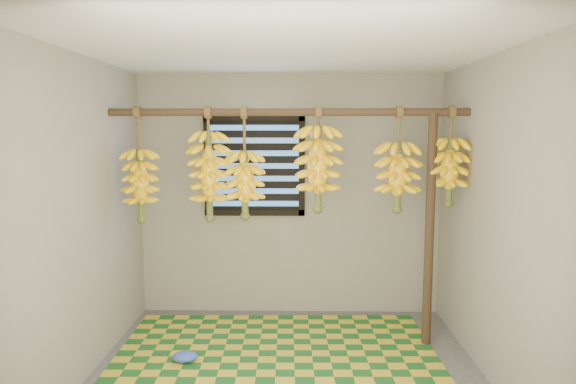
{
  "coord_description": "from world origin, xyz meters",
  "views": [
    {
      "loc": [
        0.08,
        -3.6,
        1.85
      ],
      "look_at": [
        0.0,
        0.55,
        1.35
      ],
      "focal_mm": 32.0,
      "sensor_mm": 36.0,
      "label": 1
    }
  ],
  "objects_px": {
    "banana_bunch_d": "(318,169)",
    "banana_bunch_a": "(140,185)",
    "banana_bunch_b": "(209,176)",
    "banana_bunch_c": "(245,185)",
    "plastic_bag": "(185,357)",
    "banana_bunch_f": "(449,172)",
    "woven_mat": "(276,363)",
    "support_post": "(429,231)",
    "banana_bunch_e": "(398,177)"
  },
  "relations": [
    {
      "from": "support_post",
      "to": "woven_mat",
      "type": "height_order",
      "value": "support_post"
    },
    {
      "from": "plastic_bag",
      "to": "woven_mat",
      "type": "bearing_deg",
      "value": -0.23
    },
    {
      "from": "support_post",
      "to": "banana_bunch_c",
      "type": "bearing_deg",
      "value": -180.0
    },
    {
      "from": "banana_bunch_b",
      "to": "banana_bunch_f",
      "type": "bearing_deg",
      "value": 0.0
    },
    {
      "from": "plastic_bag",
      "to": "banana_bunch_d",
      "type": "relative_size",
      "value": 0.23
    },
    {
      "from": "banana_bunch_b",
      "to": "banana_bunch_e",
      "type": "height_order",
      "value": "same"
    },
    {
      "from": "woven_mat",
      "to": "banana_bunch_f",
      "type": "bearing_deg",
      "value": 16.0
    },
    {
      "from": "woven_mat",
      "to": "plastic_bag",
      "type": "height_order",
      "value": "plastic_bag"
    },
    {
      "from": "banana_bunch_f",
      "to": "plastic_bag",
      "type": "bearing_deg",
      "value": -169.29
    },
    {
      "from": "woven_mat",
      "to": "banana_bunch_e",
      "type": "xyz_separation_m",
      "value": [
        1.01,
        0.41,
        1.45
      ]
    },
    {
      "from": "banana_bunch_e",
      "to": "plastic_bag",
      "type": "bearing_deg",
      "value": -166.73
    },
    {
      "from": "plastic_bag",
      "to": "banana_bunch_a",
      "type": "bearing_deg",
      "value": 137.0
    },
    {
      "from": "banana_bunch_d",
      "to": "banana_bunch_e",
      "type": "bearing_deg",
      "value": 0.0
    },
    {
      "from": "plastic_bag",
      "to": "banana_bunch_b",
      "type": "relative_size",
      "value": 0.21
    },
    {
      "from": "woven_mat",
      "to": "banana_bunch_e",
      "type": "relative_size",
      "value": 3.0
    },
    {
      "from": "woven_mat",
      "to": "banana_bunch_d",
      "type": "bearing_deg",
      "value": 50.46
    },
    {
      "from": "woven_mat",
      "to": "plastic_bag",
      "type": "distance_m",
      "value": 0.73
    },
    {
      "from": "banana_bunch_c",
      "to": "woven_mat",
      "type": "bearing_deg",
      "value": -56.19
    },
    {
      "from": "woven_mat",
      "to": "support_post",
      "type": "bearing_deg",
      "value": 17.74
    },
    {
      "from": "support_post",
      "to": "plastic_bag",
      "type": "relative_size",
      "value": 9.76
    },
    {
      "from": "plastic_bag",
      "to": "banana_bunch_f",
      "type": "bearing_deg",
      "value": 10.71
    },
    {
      "from": "woven_mat",
      "to": "banana_bunch_f",
      "type": "xyz_separation_m",
      "value": [
        1.44,
        0.41,
        1.5
      ]
    },
    {
      "from": "plastic_bag",
      "to": "banana_bunch_f",
      "type": "height_order",
      "value": "banana_bunch_f"
    },
    {
      "from": "banana_bunch_e",
      "to": "support_post",
      "type": "bearing_deg",
      "value": 0.0
    },
    {
      "from": "banana_bunch_d",
      "to": "banana_bunch_f",
      "type": "distance_m",
      "value": 1.1
    },
    {
      "from": "support_post",
      "to": "plastic_bag",
      "type": "distance_m",
      "value": 2.27
    },
    {
      "from": "support_post",
      "to": "banana_bunch_c",
      "type": "xyz_separation_m",
      "value": [
        -1.57,
        -0.0,
        0.39
      ]
    },
    {
      "from": "support_post",
      "to": "banana_bunch_e",
      "type": "xyz_separation_m",
      "value": [
        -0.28,
        0.0,
        0.46
      ]
    },
    {
      "from": "woven_mat",
      "to": "plastic_bag",
      "type": "relative_size",
      "value": 12.93
    },
    {
      "from": "woven_mat",
      "to": "plastic_bag",
      "type": "xyz_separation_m",
      "value": [
        -0.73,
        0.0,
        0.05
      ]
    },
    {
      "from": "plastic_bag",
      "to": "banana_bunch_d",
      "type": "distance_m",
      "value": 1.87
    },
    {
      "from": "support_post",
      "to": "banana_bunch_e",
      "type": "distance_m",
      "value": 0.54
    },
    {
      "from": "banana_bunch_d",
      "to": "banana_bunch_a",
      "type": "bearing_deg",
      "value": 180.0
    },
    {
      "from": "woven_mat",
      "to": "banana_bunch_c",
      "type": "bearing_deg",
      "value": 123.81
    },
    {
      "from": "banana_bunch_a",
      "to": "banana_bunch_d",
      "type": "xyz_separation_m",
      "value": [
        1.51,
        0.0,
        0.14
      ]
    },
    {
      "from": "support_post",
      "to": "banana_bunch_d",
      "type": "distance_m",
      "value": 1.09
    },
    {
      "from": "support_post",
      "to": "plastic_bag",
      "type": "height_order",
      "value": "support_post"
    },
    {
      "from": "plastic_bag",
      "to": "banana_bunch_c",
      "type": "distance_m",
      "value": 1.47
    },
    {
      "from": "banana_bunch_b",
      "to": "banana_bunch_e",
      "type": "xyz_separation_m",
      "value": [
        1.59,
        0.0,
        -0.01
      ]
    },
    {
      "from": "woven_mat",
      "to": "banana_bunch_f",
      "type": "relative_size",
      "value": 3.19
    },
    {
      "from": "plastic_bag",
      "to": "banana_bunch_b",
      "type": "bearing_deg",
      "value": 69.94
    },
    {
      "from": "woven_mat",
      "to": "banana_bunch_e",
      "type": "height_order",
      "value": "banana_bunch_e"
    },
    {
      "from": "banana_bunch_c",
      "to": "banana_bunch_f",
      "type": "bearing_deg",
      "value": 0.0
    },
    {
      "from": "plastic_bag",
      "to": "banana_bunch_a",
      "type": "xyz_separation_m",
      "value": [
        -0.44,
        0.41,
        1.34
      ]
    },
    {
      "from": "banana_bunch_b",
      "to": "banana_bunch_c",
      "type": "relative_size",
      "value": 1.02
    },
    {
      "from": "support_post",
      "to": "banana_bunch_e",
      "type": "bearing_deg",
      "value": 180.0
    },
    {
      "from": "woven_mat",
      "to": "banana_bunch_a",
      "type": "distance_m",
      "value": 1.86
    },
    {
      "from": "plastic_bag",
      "to": "banana_bunch_d",
      "type": "bearing_deg",
      "value": 20.99
    },
    {
      "from": "woven_mat",
      "to": "banana_bunch_b",
      "type": "distance_m",
      "value": 1.63
    },
    {
      "from": "woven_mat",
      "to": "banana_bunch_d",
      "type": "height_order",
      "value": "banana_bunch_d"
    }
  ]
}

